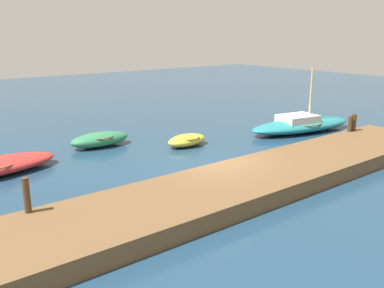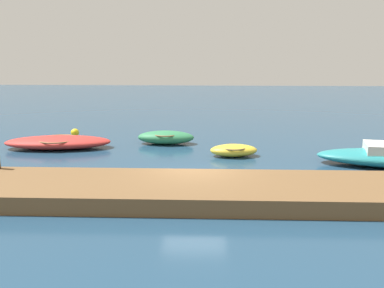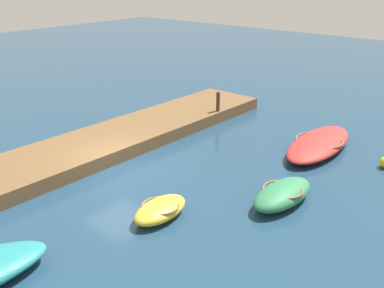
% 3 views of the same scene
% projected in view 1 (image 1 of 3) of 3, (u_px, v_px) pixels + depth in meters
% --- Properties ---
extents(ground_plane, '(84.00, 84.00, 0.00)m').
position_uv_depth(ground_plane, '(214.00, 174.00, 16.95)').
color(ground_plane, navy).
extents(dock_platform, '(21.99, 3.52, 0.60)m').
position_uv_depth(dock_platform, '(252.00, 181.00, 15.28)').
color(dock_platform, brown).
rests_on(dock_platform, ground_plane).
extents(sailboat_teal, '(7.07, 3.31, 3.62)m').
position_uv_depth(sailboat_teal, '(301.00, 124.00, 23.94)').
color(sailboat_teal, teal).
rests_on(sailboat_teal, ground_plane).
extents(dinghy_yellow, '(2.34, 1.39, 0.58)m').
position_uv_depth(dinghy_yellow, '(187.00, 140.00, 21.01)').
color(dinghy_yellow, gold).
rests_on(dinghy_yellow, ground_plane).
extents(rowboat_green, '(3.05, 1.47, 0.71)m').
position_uv_depth(rowboat_green, '(100.00, 139.00, 20.89)').
color(rowboat_green, '#2D7A4C').
rests_on(rowboat_green, ground_plane).
extents(mooring_post_west, '(0.19, 0.19, 1.04)m').
position_uv_depth(mooring_post_west, '(27.00, 195.00, 11.75)').
color(mooring_post_west, '#47331E').
rests_on(mooring_post_west, dock_platform).
extents(mooring_post_mid_west, '(0.21, 0.21, 0.80)m').
position_uv_depth(mooring_post_mid_west, '(350.00, 124.00, 21.41)').
color(mooring_post_mid_west, '#47331E').
rests_on(mooring_post_mid_west, dock_platform).
extents(mooring_post_mid_east, '(0.26, 0.26, 0.87)m').
position_uv_depth(mooring_post_mid_east, '(354.00, 122.00, 21.59)').
color(mooring_post_mid_east, '#47331E').
rests_on(mooring_post_mid_east, dock_platform).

